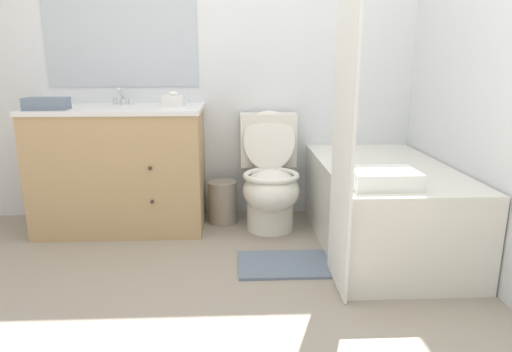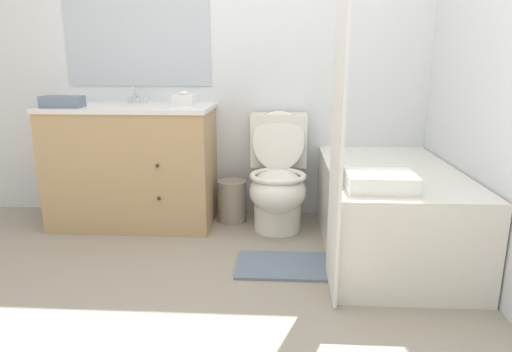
# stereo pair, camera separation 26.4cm
# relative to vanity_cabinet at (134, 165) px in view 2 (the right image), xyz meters

# --- Properties ---
(ground_plane) EXTENTS (14.00, 14.00, 0.00)m
(ground_plane) POSITION_rel_vanity_cabinet_xyz_m (0.77, -1.28, -0.44)
(ground_plane) COLOR gray
(wall_back) EXTENTS (8.00, 0.06, 2.50)m
(wall_back) POSITION_rel_vanity_cabinet_xyz_m (0.77, 0.30, 0.82)
(wall_back) COLOR silver
(wall_back) RESTS_ON ground_plane
(wall_right) EXTENTS (0.05, 2.56, 2.50)m
(wall_right) POSITION_rel_vanity_cabinet_xyz_m (2.15, -0.50, 0.81)
(wall_right) COLOR silver
(wall_right) RESTS_ON ground_plane
(vanity_cabinet) EXTENTS (1.15, 0.59, 0.86)m
(vanity_cabinet) POSITION_rel_vanity_cabinet_xyz_m (0.00, 0.00, 0.00)
(vanity_cabinet) COLOR tan
(vanity_cabinet) RESTS_ON ground_plane
(sink_faucet) EXTENTS (0.14, 0.12, 0.12)m
(sink_faucet) POSITION_rel_vanity_cabinet_xyz_m (-0.00, 0.18, 0.46)
(sink_faucet) COLOR silver
(sink_faucet) RESTS_ON vanity_cabinet
(toilet) EXTENTS (0.41, 0.63, 0.82)m
(toilet) POSITION_rel_vanity_cabinet_xyz_m (1.04, -0.05, -0.09)
(toilet) COLOR silver
(toilet) RESTS_ON ground_plane
(bathtub) EXTENTS (0.77, 1.38, 0.53)m
(bathtub) POSITION_rel_vanity_cabinet_xyz_m (1.73, -0.41, -0.17)
(bathtub) COLOR silver
(bathtub) RESTS_ON ground_plane
(shower_curtain) EXTENTS (0.01, 0.42, 2.00)m
(shower_curtain) POSITION_rel_vanity_cabinet_xyz_m (1.33, -0.94, 0.57)
(shower_curtain) COLOR white
(shower_curtain) RESTS_ON ground_plane
(wastebasket) EXTENTS (0.21, 0.21, 0.31)m
(wastebasket) POSITION_rel_vanity_cabinet_xyz_m (0.70, 0.07, -0.28)
(wastebasket) COLOR gray
(wastebasket) RESTS_ON ground_plane
(tissue_box) EXTENTS (0.14, 0.14, 0.10)m
(tissue_box) POSITION_rel_vanity_cabinet_xyz_m (0.38, 0.03, 0.46)
(tissue_box) COLOR white
(tissue_box) RESTS_ON vanity_cabinet
(hand_towel_folded) EXTENTS (0.27, 0.14, 0.08)m
(hand_towel_folded) POSITION_rel_vanity_cabinet_xyz_m (-0.40, -0.15, 0.46)
(hand_towel_folded) COLOR slate
(hand_towel_folded) RESTS_ON vanity_cabinet
(bath_towel_folded) EXTENTS (0.34, 0.26, 0.09)m
(bath_towel_folded) POSITION_rel_vanity_cabinet_xyz_m (1.56, -0.90, 0.14)
(bath_towel_folded) COLOR white
(bath_towel_folded) RESTS_ON bathtub
(bath_mat) EXTENTS (0.54, 0.37, 0.02)m
(bath_mat) POSITION_rel_vanity_cabinet_xyz_m (1.08, -0.69, -0.43)
(bath_mat) COLOR slate
(bath_mat) RESTS_ON ground_plane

